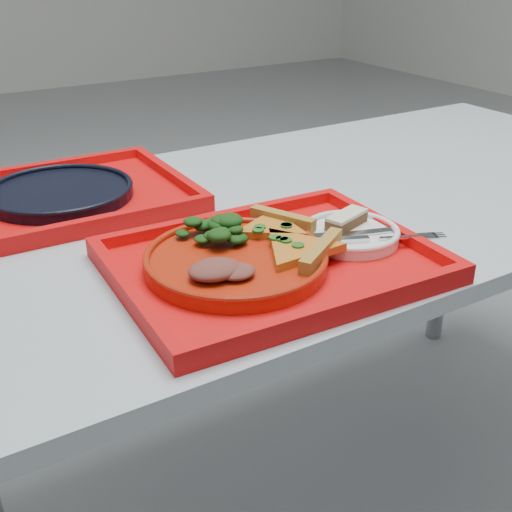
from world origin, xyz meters
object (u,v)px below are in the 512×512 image
tray_far (61,201)px  tray_main (272,265)px  navy_plate (60,193)px  dessert_bar (346,220)px  dinner_plate (236,263)px

tray_far → tray_main: bearing=-65.1°
navy_plate → dessert_bar: bearing=-49.4°
navy_plate → dessert_bar: dessert_bar is taller
tray_main → dessert_bar: (0.15, 0.02, 0.03)m
dinner_plate → dessert_bar: dessert_bar is taller
tray_far → navy_plate: navy_plate is taller
tray_main → dinner_plate: bearing=172.3°
tray_main → tray_far: 0.46m
tray_far → dinner_plate: dinner_plate is taller
navy_plate → dessert_bar: 0.52m
dessert_bar → tray_far: bearing=112.4°
tray_far → navy_plate: 0.01m
dinner_plate → navy_plate: bearing=107.9°
dessert_bar → tray_main: bearing=169.9°
tray_main → navy_plate: navy_plate is taller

